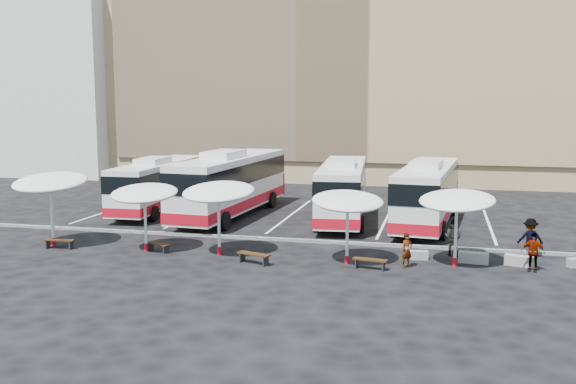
% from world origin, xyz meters
% --- Properties ---
extents(ground, '(120.00, 120.00, 0.00)m').
position_xyz_m(ground, '(0.00, 0.00, 0.00)').
color(ground, black).
rests_on(ground, ground).
extents(sandstone_building, '(42.00, 18.25, 29.60)m').
position_xyz_m(sandstone_building, '(0.00, 31.87, 12.63)').
color(sandstone_building, tan).
rests_on(sandstone_building, ground).
extents(apartment_block, '(14.00, 14.00, 18.00)m').
position_xyz_m(apartment_block, '(-28.00, 28.00, 9.00)').
color(apartment_block, silver).
rests_on(apartment_block, ground).
extents(curb_divider, '(34.00, 0.25, 0.15)m').
position_xyz_m(curb_divider, '(0.00, 0.50, 0.07)').
color(curb_divider, black).
rests_on(curb_divider, ground).
extents(bay_lines, '(24.15, 12.00, 0.01)m').
position_xyz_m(bay_lines, '(0.00, 8.00, 0.01)').
color(bay_lines, white).
rests_on(bay_lines, ground).
extents(bus_0, '(2.91, 11.35, 3.58)m').
position_xyz_m(bus_0, '(-8.82, 7.63, 1.83)').
color(bus_0, silver).
rests_on(bus_0, ground).
extents(bus_1, '(3.72, 13.35, 4.19)m').
position_xyz_m(bus_1, '(-3.57, 6.79, 2.14)').
color(bus_1, silver).
rests_on(bus_1, ground).
extents(bus_2, '(3.63, 12.08, 3.77)m').
position_xyz_m(bus_2, '(3.39, 7.28, 1.93)').
color(bus_2, silver).
rests_on(bus_2, ground).
extents(bus_3, '(3.66, 12.31, 3.85)m').
position_xyz_m(bus_3, '(8.45, 6.79, 1.97)').
color(bus_3, silver).
rests_on(bus_3, ground).
extents(sunshade_0, '(3.86, 3.90, 3.76)m').
position_xyz_m(sunshade_0, '(-9.54, -3.28, 3.20)').
color(sunshade_0, silver).
rests_on(sunshade_0, ground).
extents(sunshade_1, '(3.49, 3.53, 3.31)m').
position_xyz_m(sunshade_1, '(-4.54, -3.21, 2.81)').
color(sunshade_1, silver).
rests_on(sunshade_1, ground).
extents(sunshade_2, '(3.63, 3.67, 3.51)m').
position_xyz_m(sunshade_2, '(-0.85, -3.10, 2.99)').
color(sunshade_2, silver).
rests_on(sunshade_2, ground).
extents(sunshade_3, '(4.17, 4.19, 3.31)m').
position_xyz_m(sunshade_3, '(5.22, -3.34, 2.81)').
color(sunshade_3, silver).
rests_on(sunshade_3, ground).
extents(sunshade_4, '(4.00, 4.03, 3.41)m').
position_xyz_m(sunshade_4, '(9.88, -2.64, 2.90)').
color(sunshade_4, silver).
rests_on(sunshade_4, ground).
extents(wood_bench_0, '(1.55, 0.56, 0.47)m').
position_xyz_m(wood_bench_0, '(-8.90, -3.74, 0.36)').
color(wood_bench_0, black).
rests_on(wood_bench_0, ground).
extents(wood_bench_1, '(1.40, 0.87, 0.42)m').
position_xyz_m(wood_bench_1, '(-3.91, -3.21, 0.32)').
color(wood_bench_1, black).
rests_on(wood_bench_1, ground).
extents(wood_bench_2, '(1.63, 0.91, 0.48)m').
position_xyz_m(wood_bench_2, '(1.21, -4.36, 0.37)').
color(wood_bench_2, black).
rests_on(wood_bench_2, ground).
extents(wood_bench_3, '(1.53, 0.62, 0.46)m').
position_xyz_m(wood_bench_3, '(6.33, -4.06, 0.35)').
color(wood_bench_3, black).
rests_on(wood_bench_3, ground).
extents(conc_bench_0, '(1.12, 0.56, 0.40)m').
position_xyz_m(conc_bench_0, '(8.18, -1.83, 0.20)').
color(conc_bench_0, gray).
rests_on(conc_bench_0, ground).
extents(conc_bench_1, '(1.34, 0.59, 0.49)m').
position_xyz_m(conc_bench_1, '(10.70, -1.93, 0.24)').
color(conc_bench_1, gray).
rests_on(conc_bench_1, ground).
extents(conc_bench_2, '(1.31, 0.73, 0.47)m').
position_xyz_m(conc_bench_2, '(12.65, -1.96, 0.23)').
color(conc_bench_2, gray).
rests_on(conc_bench_2, ground).
extents(passenger_0, '(0.65, 0.65, 1.52)m').
position_xyz_m(passenger_0, '(7.85, -3.42, 0.76)').
color(passenger_0, black).
rests_on(passenger_0, ground).
extents(passenger_1, '(1.06, 0.98, 1.76)m').
position_xyz_m(passenger_1, '(9.84, -0.76, 0.88)').
color(passenger_1, black).
rests_on(passenger_1, ground).
extents(passenger_2, '(1.06, 0.67, 1.67)m').
position_xyz_m(passenger_2, '(13.06, -2.78, 0.84)').
color(passenger_2, black).
rests_on(passenger_2, ground).
extents(passenger_3, '(1.27, 0.82, 1.87)m').
position_xyz_m(passenger_3, '(13.23, -0.45, 0.94)').
color(passenger_3, black).
rests_on(passenger_3, ground).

